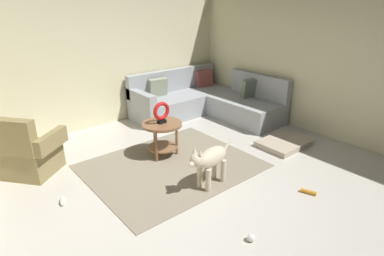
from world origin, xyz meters
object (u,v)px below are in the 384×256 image
dog (210,160)px  dog_toy_ball (251,238)px  dog_bed_mat (284,143)px  dog_toy_bone (63,201)px  sectional_couch (206,102)px  armchair (28,153)px  dog_toy_rope (308,192)px  side_table (162,131)px  torus_sculpture (161,112)px

dog → dog_toy_ball: dog is taller
dog_bed_mat → dog_toy_bone: 3.43m
sectional_couch → dog: sectional_couch is taller
sectional_couch → dog: (-1.78, -2.05, 0.09)m
armchair → dog_bed_mat: (3.44, -1.67, -0.28)m
armchair → dog_toy_ball: (1.31, -2.80, -0.28)m
dog_toy_rope → dog_toy_bone: dog_toy_bone is taller
dog_toy_bone → dog_bed_mat: bearing=-12.2°
sectional_couch → dog_toy_rope: 3.13m
dog_toy_ball → dog_toy_rope: size_ratio=0.43×
side_table → dog_toy_ball: 2.18m
armchair → torus_sculpture: (1.71, -0.70, 0.39)m
armchair → dog: size_ratio=1.18×
torus_sculpture → dog: bearing=-91.9°
sectional_couch → dog: size_ratio=2.66×
armchair → dog: armchair is taller
armchair → torus_sculpture: 1.89m
dog_toy_ball → dog_toy_rope: bearing=4.5°
sectional_couch → dog_toy_ball: (-2.15, -3.06, -0.25)m
dog_toy_bone → armchair: bearing=95.1°
armchair → dog_toy_rope: 3.70m
armchair → torus_sculpture: bearing=28.7°
armchair → side_table: bearing=28.7°
side_table → dog_toy_bone: size_ratio=3.33×
side_table → dog_toy_rope: 2.20m
torus_sculpture → dog_bed_mat: (1.73, -0.98, -0.67)m
armchair → dog_toy_rope: size_ratio=5.29×
armchair → dog_toy_bone: (0.09, -0.95, -0.29)m
dog → sectional_couch: bearing=-49.8°
side_table → sectional_couch: bearing=28.7°
dog_toy_rope → sectional_couch: bearing=72.2°
side_table → dog_toy_ball: (-0.40, -2.11, -0.38)m
dog_toy_rope → dog_toy_ball: bearing=-175.5°
dog → dog_toy_ball: (-0.37, -1.01, -0.34)m
side_table → dog_toy_rope: side_table is taller
sectional_couch → side_table: size_ratio=3.75×
dog_bed_mat → dog: dog is taller
side_table → dog_bed_mat: (1.73, -0.98, -0.37)m
torus_sculpture → dog_bed_mat: 2.10m
torus_sculpture → dog_toy_ball: torus_sculpture is taller
sectional_couch → dog_toy_rope: (-0.95, -2.97, -0.27)m
dog_toy_ball → dog_toy_bone: (-1.22, 1.85, -0.01)m
sectional_couch → dog_bed_mat: sectional_couch is taller
sectional_couch → dog_toy_bone: (-3.37, -1.21, -0.26)m
torus_sculpture → dog_toy_rope: size_ratio=1.73×
side_table → dog_bed_mat: size_ratio=0.75×
side_table → armchair: bearing=157.9°
sectional_couch → armchair: 3.46m
sectional_couch → dog_toy_rope: sectional_couch is taller
armchair → side_table: size_ratio=1.67×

